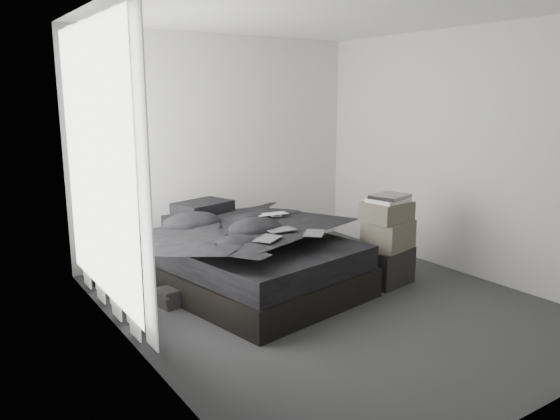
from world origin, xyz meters
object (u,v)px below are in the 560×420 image
laptop (274,209)px  side_stand (115,249)px  box_lower (385,265)px  bed (249,275)px

laptop → side_stand: bearing=161.3°
side_stand → box_lower: 2.76m
box_lower → laptop: bearing=140.4°
bed → side_stand: (-1.08, 0.84, 0.24)m
bed → side_stand: side_stand is taller
laptop → box_lower: laptop is taller
side_stand → box_lower: (2.34, -1.46, -0.20)m
laptop → side_stand: size_ratio=0.44×
laptop → box_lower: 1.29m
bed → box_lower: (1.26, -0.62, 0.05)m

